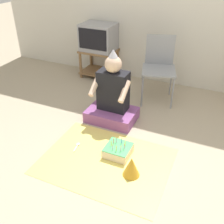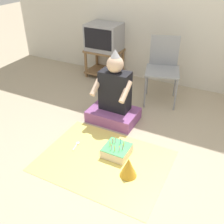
{
  "view_description": "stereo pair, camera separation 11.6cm",
  "coord_description": "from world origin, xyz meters",
  "px_view_note": "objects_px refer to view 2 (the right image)",
  "views": [
    {
      "loc": [
        0.47,
        -1.71,
        1.78
      ],
      "look_at": [
        -0.48,
        0.4,
        0.35
      ],
      "focal_mm": 42.0,
      "sensor_mm": 36.0,
      "label": 1
    },
    {
      "loc": [
        0.57,
        -1.66,
        1.78
      ],
      "look_at": [
        -0.48,
        0.4,
        0.35
      ],
      "focal_mm": 42.0,
      "sensor_mm": 36.0,
      "label": 2
    }
  ],
  "objects_px": {
    "birthday_cake": "(117,150)",
    "person_seated": "(114,99)",
    "tv": "(104,37)",
    "party_hat_blue": "(128,167)",
    "folding_chair": "(163,65)"
  },
  "relations": [
    {
      "from": "birthday_cake",
      "to": "party_hat_blue",
      "type": "height_order",
      "value": "party_hat_blue"
    },
    {
      "from": "folding_chair",
      "to": "person_seated",
      "type": "relative_size",
      "value": 0.97
    },
    {
      "from": "person_seated",
      "to": "birthday_cake",
      "type": "distance_m",
      "value": 0.71
    },
    {
      "from": "person_seated",
      "to": "birthday_cake",
      "type": "relative_size",
      "value": 3.46
    },
    {
      "from": "person_seated",
      "to": "party_hat_blue",
      "type": "xyz_separation_m",
      "value": [
        0.55,
        -0.8,
        -0.18
      ]
    },
    {
      "from": "folding_chair",
      "to": "birthday_cake",
      "type": "height_order",
      "value": "folding_chair"
    },
    {
      "from": "person_seated",
      "to": "party_hat_blue",
      "type": "relative_size",
      "value": 4.45
    },
    {
      "from": "birthday_cake",
      "to": "person_seated",
      "type": "bearing_deg",
      "value": 118.99
    },
    {
      "from": "folding_chair",
      "to": "person_seated",
      "type": "xyz_separation_m",
      "value": [
        -0.33,
        -0.76,
        -0.22
      ]
    },
    {
      "from": "tv",
      "to": "party_hat_blue",
      "type": "relative_size",
      "value": 2.6
    },
    {
      "from": "tv",
      "to": "party_hat_blue",
      "type": "height_order",
      "value": "tv"
    },
    {
      "from": "tv",
      "to": "birthday_cake",
      "type": "distance_m",
      "value": 2.08
    },
    {
      "from": "folding_chair",
      "to": "person_seated",
      "type": "distance_m",
      "value": 0.86
    },
    {
      "from": "party_hat_blue",
      "to": "birthday_cake",
      "type": "bearing_deg",
      "value": 135.94
    },
    {
      "from": "folding_chair",
      "to": "party_hat_blue",
      "type": "distance_m",
      "value": 1.63
    }
  ]
}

